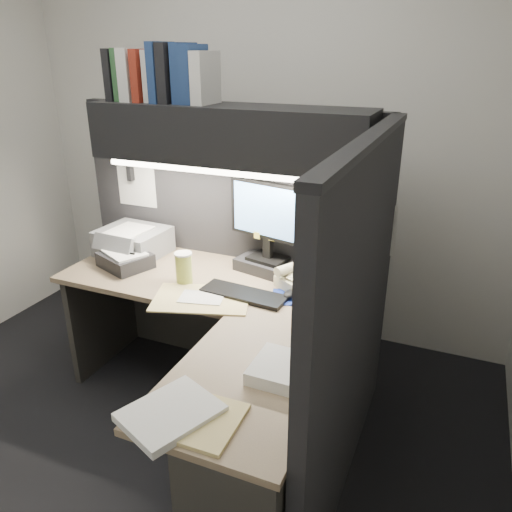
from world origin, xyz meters
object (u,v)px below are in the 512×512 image
at_px(monitor, 268,237).
at_px(coffee_cup, 184,269).
at_px(keyboard, 244,294).
at_px(notebook_stack, 125,260).
at_px(overhead_shelf, 228,134).
at_px(telephone, 306,279).
at_px(desk, 220,394).
at_px(printer, 133,241).

distance_m(monitor, coffee_cup, 0.50).
distance_m(keyboard, notebook_stack, 0.80).
height_order(overhead_shelf, notebook_stack, overhead_shelf).
bearing_deg(overhead_shelf, telephone, -10.01).
relative_size(overhead_shelf, monitor, 2.94).
bearing_deg(coffee_cup, telephone, 18.05).
xyz_separation_m(overhead_shelf, telephone, (0.49, -0.09, -0.72)).
relative_size(desk, monitor, 3.23).
distance_m(keyboard, telephone, 0.35).
height_order(overhead_shelf, keyboard, overhead_shelf).
xyz_separation_m(coffee_cup, notebook_stack, (-0.43, 0.05, -0.04)).
relative_size(desk, keyboard, 3.74).
bearing_deg(keyboard, overhead_shelf, 130.68).
bearing_deg(telephone, overhead_shelf, -160.26).
xyz_separation_m(telephone, notebook_stack, (-1.06, -0.15, -0.01)).
distance_m(coffee_cup, printer, 0.57).
bearing_deg(notebook_stack, keyboard, -5.33).
bearing_deg(coffee_cup, monitor, 41.44).
relative_size(telephone, coffee_cup, 1.50).
height_order(overhead_shelf, coffee_cup, overhead_shelf).
bearing_deg(printer, telephone, 1.23).
relative_size(keyboard, notebook_stack, 1.62).
xyz_separation_m(keyboard, printer, (-0.88, 0.27, 0.07)).
distance_m(overhead_shelf, keyboard, 0.85).
height_order(desk, notebook_stack, notebook_stack).
height_order(telephone, printer, printer).
bearing_deg(telephone, notebook_stack, -142.12).
height_order(desk, printer, printer).
distance_m(overhead_shelf, printer, 0.95).
xyz_separation_m(desk, keyboard, (-0.07, 0.44, 0.30)).
bearing_deg(desk, keyboard, 99.44).
height_order(desk, monitor, monitor).
bearing_deg(monitor, coffee_cup, -125.41).
relative_size(monitor, notebook_stack, 1.88).
height_order(monitor, printer, monitor).
xyz_separation_m(coffee_cup, printer, (-0.51, 0.25, -0.00)).
distance_m(overhead_shelf, telephone, 0.88).
bearing_deg(keyboard, printer, 167.44).
relative_size(overhead_shelf, printer, 3.92).
relative_size(monitor, coffee_cup, 3.17).
xyz_separation_m(overhead_shelf, monitor, (0.22, 0.03, -0.56)).
xyz_separation_m(monitor, printer, (-0.87, -0.07, -0.13)).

